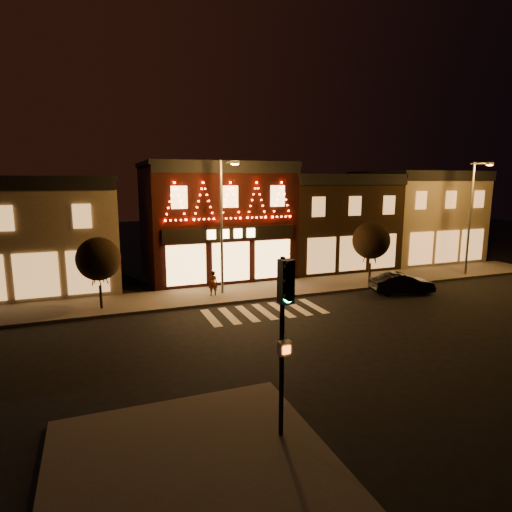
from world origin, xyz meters
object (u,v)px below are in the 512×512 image
streetlamp_mid (223,217)px  pedestrian (213,283)px  traffic_signal_near (284,314)px  dark_sedan (402,283)px

streetlamp_mid → pedestrian: (-0.77, -0.19, -3.96)m
traffic_signal_near → pedestrian: size_ratio=3.28×
streetlamp_mid → dark_sedan: size_ratio=2.07×
dark_sedan → streetlamp_mid: bearing=85.5°
traffic_signal_near → dark_sedan: traffic_signal_near is taller
dark_sedan → pedestrian: (-11.42, 3.23, 0.27)m
streetlamp_mid → pedestrian: size_ratio=5.30×
streetlamp_mid → traffic_signal_near: bearing=-87.7°
streetlamp_mid → dark_sedan: bearing=-4.9°
dark_sedan → pedestrian: 11.87m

